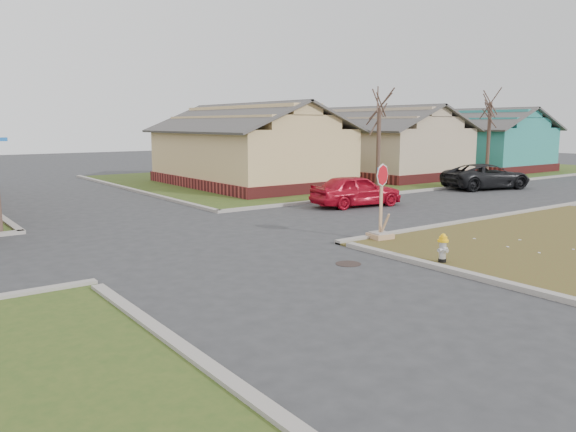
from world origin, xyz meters
TOP-DOWN VIEW (x-y plane):
  - ground at (0.00, 0.00)m, footprint 120.00×120.00m
  - verge_far_right at (22.00, 18.00)m, footprint 37.00×19.00m
  - curbs at (0.00, 5.00)m, footprint 80.00×40.00m
  - manhole at (2.20, -0.50)m, footprint 0.64×0.64m
  - side_house_yellow at (10.00, 16.50)m, footprint 7.60×11.60m
  - side_house_tan at (20.00, 16.50)m, footprint 7.60×11.60m
  - side_house_teal at (30.00, 16.50)m, footprint 7.60×11.60m
  - tree_mid_right at (14.00, 10.20)m, footprint 0.22×0.22m
  - tree_far_right at (24.00, 10.50)m, footprint 0.22×0.22m
  - fire_hydrant at (4.10, -1.89)m, footprint 0.27×0.27m
  - stop_sign at (4.99, 1.13)m, footprint 0.64×0.63m
  - red_sedan at (9.24, 6.76)m, footprint 4.18×2.21m
  - dark_pickup at (19.44, 7.40)m, footprint 5.27×3.40m

SIDE VIEW (x-z plane):
  - ground at x=0.00m, z-range 0.00..0.00m
  - curbs at x=0.00m, z-range -0.06..0.06m
  - manhole at x=2.20m, z-range 0.00..0.01m
  - verge_far_right at x=22.00m, z-range 0.00..0.05m
  - fire_hydrant at x=4.10m, z-range 0.09..0.82m
  - stop_sign at x=4.99m, z-range -0.59..1.67m
  - dark_pickup at x=19.44m, z-range 0.00..1.35m
  - red_sedan at x=9.24m, z-range 0.00..1.36m
  - tree_mid_right at x=14.00m, z-range 0.05..4.25m
  - side_house_yellow at x=10.00m, z-range -0.16..4.54m
  - side_house_tan at x=20.00m, z-range -0.16..4.54m
  - side_house_teal at x=30.00m, z-range -0.16..4.54m
  - tree_far_right at x=24.00m, z-range 0.05..4.81m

